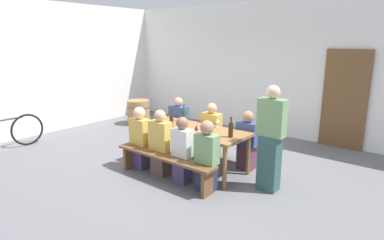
{
  "coord_description": "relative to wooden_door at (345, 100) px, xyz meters",
  "views": [
    {
      "loc": [
        3.48,
        -4.32,
        2.26
      ],
      "look_at": [
        0.0,
        0.0,
        0.9
      ],
      "focal_mm": 30.21,
      "sensor_mm": 36.0,
      "label": 1
    }
  ],
  "objects": [
    {
      "name": "ground_plane",
      "position": [
        -1.78,
        -2.94,
        -1.05
      ],
      "size": [
        24.0,
        24.0,
        0.0
      ],
      "primitive_type": "plane",
      "color": "slate"
    },
    {
      "name": "back_wall",
      "position": [
        -1.78,
        0.14,
        0.55
      ],
      "size": [
        14.0,
        0.2,
        3.2
      ],
      "primitive_type": "cube",
      "color": "white",
      "rests_on": "ground"
    },
    {
      "name": "side_wall",
      "position": [
        -6.17,
        -2.94,
        0.55
      ],
      "size": [
        0.2,
        6.56,
        3.2
      ],
      "primitive_type": "cube",
      "color": "white",
      "rests_on": "ground"
    },
    {
      "name": "wooden_door",
      "position": [
        0.0,
        0.0,
        0.0
      ],
      "size": [
        0.9,
        0.06,
        2.1
      ],
      "primitive_type": "cube",
      "color": "brown",
      "rests_on": "ground"
    },
    {
      "name": "tasting_table",
      "position": [
        -1.78,
        -2.94,
        -0.38
      ],
      "size": [
        2.05,
        0.85,
        0.75
      ],
      "color": "olive",
      "rests_on": "ground"
    },
    {
      "name": "bench_near",
      "position": [
        -1.78,
        -3.66,
        -0.7
      ],
      "size": [
        1.95,
        0.3,
        0.45
      ],
      "color": "brown",
      "rests_on": "ground"
    },
    {
      "name": "bench_far",
      "position": [
        -1.78,
        -2.21,
        -0.7
      ],
      "size": [
        1.95,
        0.3,
        0.45
      ],
      "color": "brown",
      "rests_on": "ground"
    },
    {
      "name": "wine_bottle_0",
      "position": [
        -2.22,
        -2.63,
        -0.18
      ],
      "size": [
        0.08,
        0.08,
        0.33
      ],
      "color": "#234C2D",
      "rests_on": "tasting_table"
    },
    {
      "name": "wine_bottle_1",
      "position": [
        -2.11,
        -3.11,
        -0.18
      ],
      "size": [
        0.07,
        0.07,
        0.32
      ],
      "color": "#332814",
      "rests_on": "tasting_table"
    },
    {
      "name": "wine_bottle_2",
      "position": [
        -0.95,
        -2.98,
        -0.17
      ],
      "size": [
        0.08,
        0.08,
        0.34
      ],
      "color": "#332814",
      "rests_on": "tasting_table"
    },
    {
      "name": "wine_glass_0",
      "position": [
        -1.45,
        -3.23,
        -0.18
      ],
      "size": [
        0.07,
        0.07,
        0.18
      ],
      "color": "silver",
      "rests_on": "tasting_table"
    },
    {
      "name": "wine_glass_1",
      "position": [
        -2.49,
        -2.88,
        -0.19
      ],
      "size": [
        0.08,
        0.08,
        0.15
      ],
      "color": "silver",
      "rests_on": "tasting_table"
    },
    {
      "name": "wine_glass_2",
      "position": [
        -2.31,
        -3.21,
        -0.18
      ],
      "size": [
        0.07,
        0.07,
        0.17
      ],
      "color": "silver",
      "rests_on": "tasting_table"
    },
    {
      "name": "wine_glass_3",
      "position": [
        -1.45,
        -2.61,
        -0.18
      ],
      "size": [
        0.08,
        0.08,
        0.17
      ],
      "color": "silver",
      "rests_on": "tasting_table"
    },
    {
      "name": "wine_glass_4",
      "position": [
        -2.24,
        -2.96,
        -0.19
      ],
      "size": [
        0.07,
        0.07,
        0.17
      ],
      "color": "silver",
      "rests_on": "tasting_table"
    },
    {
      "name": "seated_guest_near_0",
      "position": [
        -2.51,
        -3.51,
        -0.5
      ],
      "size": [
        0.37,
        0.24,
        1.13
      ],
      "rotation": [
        0.0,
        0.0,
        1.57
      ],
      "color": "#453967",
      "rests_on": "ground"
    },
    {
      "name": "seated_guest_near_1",
      "position": [
        -2.0,
        -3.51,
        -0.51
      ],
      "size": [
        0.38,
        0.24,
        1.15
      ],
      "rotation": [
        0.0,
        0.0,
        1.57
      ],
      "color": "brown",
      "rests_on": "ground"
    },
    {
      "name": "seated_guest_near_2",
      "position": [
        -1.51,
        -3.51,
        -0.52
      ],
      "size": [
        0.33,
        0.24,
        1.1
      ],
      "rotation": [
        0.0,
        0.0,
        1.57
      ],
      "color": "#463763",
      "rests_on": "ground"
    },
    {
      "name": "seated_guest_near_3",
      "position": [
        -1.03,
        -3.51,
        -0.51
      ],
      "size": [
        0.35,
        0.24,
        1.12
      ],
      "rotation": [
        0.0,
        0.0,
        1.57
      ],
      "color": "#282B4D",
      "rests_on": "ground"
    },
    {
      "name": "seated_guest_far_0",
      "position": [
        -2.6,
        -2.36,
        -0.52
      ],
      "size": [
        0.39,
        0.24,
        1.14
      ],
      "rotation": [
        0.0,
        0.0,
        -1.57
      ],
      "color": "#36574E",
      "rests_on": "ground"
    },
    {
      "name": "seated_guest_far_1",
      "position": [
        -1.76,
        -2.36,
        -0.52
      ],
      "size": [
        0.37,
        0.24,
        1.12
      ],
      "rotation": [
        0.0,
        0.0,
        -1.57
      ],
      "color": "#3C5033",
      "rests_on": "ground"
    },
    {
      "name": "seated_guest_far_2",
      "position": [
        -0.98,
        -2.36,
        -0.54
      ],
      "size": [
        0.38,
        0.24,
        1.08
      ],
      "rotation": [
        0.0,
        0.0,
        -1.57
      ],
      "color": "#583444",
      "rests_on": "ground"
    },
    {
      "name": "standing_host",
      "position": [
        -0.3,
        -2.89,
        -0.26
      ],
      "size": [
        0.4,
        0.24,
        1.64
      ],
      "rotation": [
        0.0,
        0.0,
        3.14
      ],
      "color": "#2F5251",
      "rests_on": "ground"
    },
    {
      "name": "wine_barrel",
      "position": [
        -4.95,
        -1.36,
        -0.72
      ],
      "size": [
        0.65,
        0.65,
        0.67
      ],
      "color": "#9E7247",
      "rests_on": "ground"
    },
    {
      "name": "parked_bicycle_0",
      "position": [
        -5.48,
        -4.67,
        -0.68
      ],
      "size": [
        0.2,
        1.66,
        0.9
      ],
      "rotation": [
        0.0,
        0.0,
        1.53
      ],
      "color": "black",
      "rests_on": "ground"
    }
  ]
}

